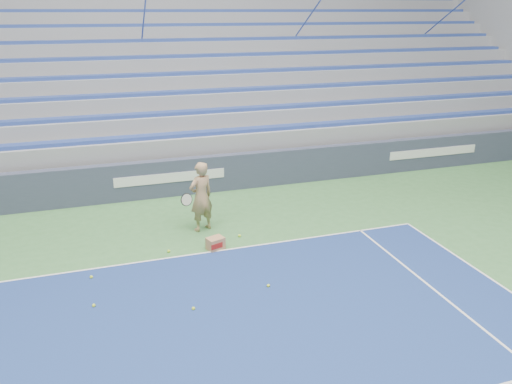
% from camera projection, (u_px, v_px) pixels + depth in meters
% --- Properties ---
extents(sponsor_barrier, '(30.00, 0.32, 1.10)m').
position_uv_depth(sponsor_barrier, '(170.00, 178.00, 14.62)').
color(sponsor_barrier, '#373D53').
rests_on(sponsor_barrier, ground).
extents(bleachers, '(31.00, 9.15, 7.30)m').
position_uv_depth(bleachers, '(144.00, 88.00, 19.11)').
color(bleachers, gray).
rests_on(bleachers, ground).
extents(tennis_player, '(0.98, 0.94, 1.76)m').
position_uv_depth(tennis_player, '(201.00, 197.00, 12.19)').
color(tennis_player, tan).
rests_on(tennis_player, ground).
extents(ball_box, '(0.45, 0.40, 0.28)m').
position_uv_depth(ball_box, '(216.00, 243.00, 11.44)').
color(ball_box, '#A97951').
rests_on(ball_box, ground).
extents(tennis_ball_0, '(0.07, 0.07, 0.07)m').
position_uv_depth(tennis_ball_0, '(222.00, 243.00, 11.68)').
color(tennis_ball_0, '#CEEB30').
rests_on(tennis_ball_0, ground).
extents(tennis_ball_1, '(0.07, 0.07, 0.07)m').
position_uv_depth(tennis_ball_1, '(268.00, 286.00, 9.89)').
color(tennis_ball_1, '#CEEB30').
rests_on(tennis_ball_1, ground).
extents(tennis_ball_2, '(0.07, 0.07, 0.07)m').
position_uv_depth(tennis_ball_2, '(240.00, 236.00, 12.08)').
color(tennis_ball_2, '#CEEB30').
rests_on(tennis_ball_2, ground).
extents(tennis_ball_3, '(0.07, 0.07, 0.07)m').
position_uv_depth(tennis_ball_3, '(193.00, 309.00, 9.13)').
color(tennis_ball_3, '#CEEB30').
rests_on(tennis_ball_3, ground).
extents(tennis_ball_4, '(0.07, 0.07, 0.07)m').
position_uv_depth(tennis_ball_4, '(169.00, 251.00, 11.31)').
color(tennis_ball_4, '#CEEB30').
rests_on(tennis_ball_4, ground).
extents(tennis_ball_5, '(0.07, 0.07, 0.07)m').
position_uv_depth(tennis_ball_5, '(94.00, 305.00, 9.23)').
color(tennis_ball_5, '#CEEB30').
rests_on(tennis_ball_5, ground).
extents(tennis_ball_6, '(0.07, 0.07, 0.07)m').
position_uv_depth(tennis_ball_6, '(91.00, 277.00, 10.21)').
color(tennis_ball_6, '#CEEB30').
rests_on(tennis_ball_6, ground).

